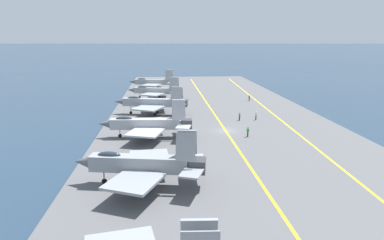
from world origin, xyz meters
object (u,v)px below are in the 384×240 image
at_px(parked_jet_sixth, 154,82).
at_px(crew_green_vest, 248,131).
at_px(parked_jet_fifth, 156,91).
at_px(parked_jet_second, 142,164).
at_px(parked_jet_third, 147,124).
at_px(crew_purple_vest, 240,116).
at_px(crew_brown_vest, 249,98).
at_px(crew_white_vest, 256,115).
at_px(parked_jet_fourth, 152,102).

distance_m(parked_jet_sixth, crew_green_vest, 60.56).
bearing_deg(parked_jet_fifth, parked_jet_second, 179.47).
height_order(parked_jet_third, crew_purple_vest, parked_jet_third).
distance_m(crew_green_vest, crew_brown_vest, 34.45).
distance_m(parked_jet_third, crew_green_vest, 17.26).
relative_size(parked_jet_fifth, parked_jet_sixth, 1.00).
height_order(parked_jet_third, crew_brown_vest, parked_jet_third).
height_order(parked_jet_second, crew_purple_vest, parked_jet_second).
bearing_deg(parked_jet_fifth, crew_purple_vest, -147.34).
height_order(parked_jet_fifth, crew_green_vest, parked_jet_fifth).
bearing_deg(crew_purple_vest, parked_jet_third, 120.45).
bearing_deg(crew_white_vest, parked_jet_sixth, 25.90).
relative_size(parked_jet_fourth, crew_purple_vest, 9.99).
bearing_deg(parked_jet_third, crew_white_vest, -63.23).
height_order(parked_jet_second, crew_brown_vest, parked_jet_second).
bearing_deg(parked_jet_second, crew_white_vest, -35.25).
relative_size(crew_brown_vest, crew_white_vest, 0.89).
height_order(parked_jet_fourth, crew_purple_vest, parked_jet_fourth).
distance_m(parked_jet_third, crew_purple_vest, 21.32).
distance_m(parked_jet_third, parked_jet_fourth, 18.01).
xyz_separation_m(crew_white_vest, crew_purple_vest, (-0.25, 3.52, -0.11)).
relative_size(parked_jet_fourth, parked_jet_sixth, 1.05).
bearing_deg(crew_white_vest, crew_brown_vest, -10.38).
relative_size(parked_jet_fifth, crew_white_vest, 8.53).
relative_size(parked_jet_second, crew_green_vest, 8.80).
distance_m(parked_jet_sixth, crew_white_vest, 51.00).
bearing_deg(parked_jet_sixth, crew_green_vest, -163.12).
xyz_separation_m(parked_jet_fourth, parked_jet_fifth, (20.23, -0.48, -0.43)).
bearing_deg(parked_jet_fifth, crew_brown_vest, -103.32).
relative_size(parked_jet_second, parked_jet_third, 0.96).
distance_m(parked_jet_fourth, crew_purple_vest, 19.56).
distance_m(parked_jet_fifth, crew_green_vest, 42.61).
height_order(parked_jet_fifth, parked_jet_sixth, parked_jet_sixth).
bearing_deg(crew_white_vest, parked_jet_second, 144.75).
bearing_deg(parked_jet_second, crew_brown_vest, -26.20).
distance_m(parked_jet_second, crew_purple_vest, 35.45).
relative_size(parked_jet_second, parked_jet_fourth, 0.93).
distance_m(parked_jet_fourth, crew_brown_vest, 29.30).
bearing_deg(crew_purple_vest, parked_jet_fifth, 32.66).
distance_m(parked_jet_sixth, crew_brown_vest, 35.92).
relative_size(crew_green_vest, crew_white_vest, 0.94).
relative_size(parked_jet_fourth, crew_green_vest, 9.47).
xyz_separation_m(parked_jet_third, crew_green_vest, (-1.05, -17.17, -1.45)).
distance_m(crew_white_vest, crew_purple_vest, 3.53).
xyz_separation_m(parked_jet_sixth, crew_brown_vest, (-24.57, -26.17, -1.46)).
xyz_separation_m(crew_brown_vest, crew_white_vest, (-21.29, 3.90, 0.12)).
height_order(parked_jet_second, crew_white_vest, parked_jet_second).
bearing_deg(parked_jet_third, crew_brown_vest, -38.55).
height_order(crew_green_vest, crew_brown_vest, crew_green_vest).
bearing_deg(parked_jet_third, parked_jet_second, -179.43).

